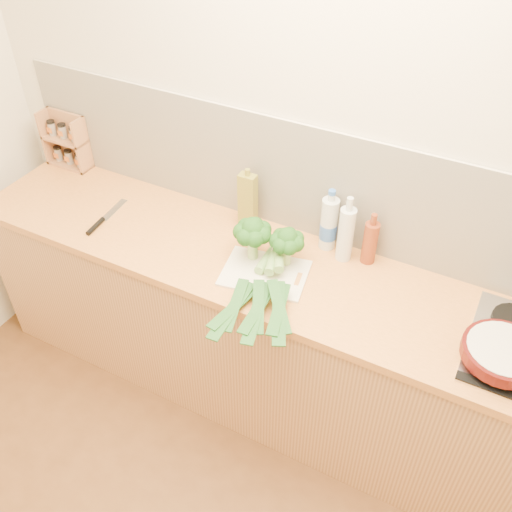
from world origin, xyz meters
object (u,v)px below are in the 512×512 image
(chopping_board, at_px, (265,273))
(skillet, at_px, (504,353))
(chefs_knife, at_px, (100,222))
(spice_rack, at_px, (68,143))

(chopping_board, xyz_separation_m, skillet, (0.97, -0.04, 0.06))
(chefs_knife, bearing_deg, skillet, -5.06)
(chefs_knife, xyz_separation_m, skillet, (1.83, 0.01, 0.05))
(chefs_knife, distance_m, skillet, 1.83)
(chopping_board, bearing_deg, chefs_knife, 172.63)
(chopping_board, bearing_deg, spice_rack, 156.67)
(skillet, distance_m, spice_rack, 2.33)
(skillet, bearing_deg, chopping_board, 178.35)
(skillet, bearing_deg, spice_rack, 172.12)
(chefs_knife, height_order, skillet, skillet)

